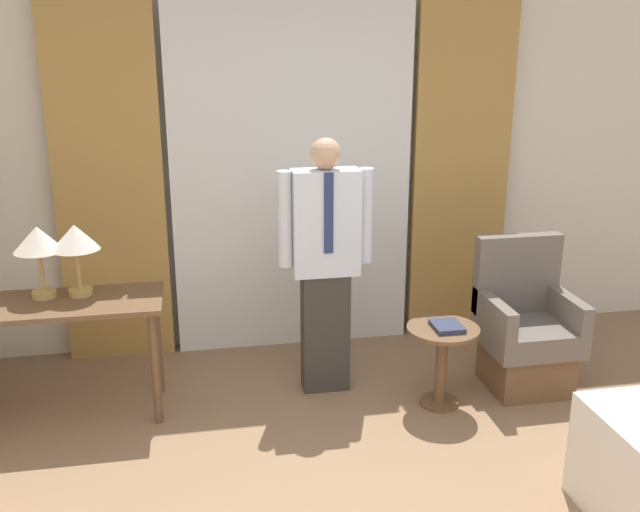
# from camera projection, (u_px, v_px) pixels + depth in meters

# --- Properties ---
(wall_back) EXTENTS (10.00, 0.06, 2.70)m
(wall_back) POSITION_uv_depth(u_px,v_px,m) (290.00, 163.00, 5.15)
(wall_back) COLOR silver
(wall_back) RESTS_ON ground_plane
(curtain_sheer_center) EXTENTS (1.71, 0.06, 2.58)m
(curtain_sheer_center) POSITION_uv_depth(u_px,v_px,m) (292.00, 174.00, 5.04)
(curtain_sheer_center) COLOR white
(curtain_sheer_center) RESTS_ON ground_plane
(curtain_drape_left) EXTENTS (0.73, 0.06, 2.58)m
(curtain_drape_left) POSITION_uv_depth(u_px,v_px,m) (109.00, 181.00, 4.82)
(curtain_drape_left) COLOR #B28442
(curtain_drape_left) RESTS_ON ground_plane
(curtain_drape_right) EXTENTS (0.73, 0.06, 2.58)m
(curtain_drape_right) POSITION_uv_depth(u_px,v_px,m) (461.00, 168.00, 5.26)
(curtain_drape_right) COLOR #B28442
(curtain_drape_right) RESTS_ON ground_plane
(desk) EXTENTS (1.17, 0.52, 0.74)m
(desk) POSITION_uv_depth(u_px,v_px,m) (63.00, 320.00, 4.21)
(desk) COLOR brown
(desk) RESTS_ON ground_plane
(table_lamp_left) EXTENTS (0.28, 0.28, 0.44)m
(table_lamp_left) POSITION_uv_depth(u_px,v_px,m) (38.00, 243.00, 4.15)
(table_lamp_left) COLOR tan
(table_lamp_left) RESTS_ON desk
(table_lamp_right) EXTENTS (0.28, 0.28, 0.44)m
(table_lamp_right) POSITION_uv_depth(u_px,v_px,m) (75.00, 241.00, 4.18)
(table_lamp_right) COLOR tan
(table_lamp_right) RESTS_ON desk
(person) EXTENTS (0.60, 0.20, 1.65)m
(person) POSITION_uv_depth(u_px,v_px,m) (325.00, 258.00, 4.46)
(person) COLOR #38332D
(person) RESTS_ON ground_plane
(armchair) EXTENTS (0.58, 0.55, 0.98)m
(armchair) POSITION_uv_depth(u_px,v_px,m) (525.00, 334.00, 4.66)
(armchair) COLOR brown
(armchair) RESTS_ON ground_plane
(side_table) EXTENTS (0.45, 0.45, 0.52)m
(side_table) POSITION_uv_depth(u_px,v_px,m) (442.00, 352.00, 4.40)
(side_table) COLOR brown
(side_table) RESTS_ON ground_plane
(book) EXTENTS (0.17, 0.20, 0.03)m
(book) POSITION_uv_depth(u_px,v_px,m) (447.00, 326.00, 4.33)
(book) COLOR #2D334C
(book) RESTS_ON side_table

